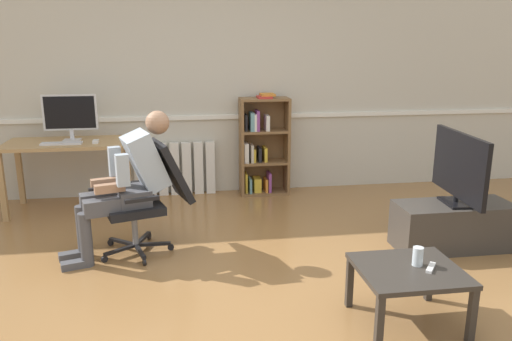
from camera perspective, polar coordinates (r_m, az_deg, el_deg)
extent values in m
plane|color=olive|center=(3.77, -0.32, -13.70)|extent=(18.00, 18.00, 0.00)
cube|color=beige|center=(5.98, -4.08, 10.31)|extent=(12.00, 0.10, 2.70)
cube|color=white|center=(5.96, -3.96, 6.14)|extent=(12.00, 0.03, 0.05)
cube|color=tan|center=(5.64, -27.08, -1.74)|extent=(0.06, 0.06, 0.72)
cube|color=tan|center=(5.38, -15.07, -1.35)|extent=(0.06, 0.06, 0.72)
cube|color=tan|center=(5.94, -14.48, 0.18)|extent=(0.06, 0.06, 0.72)
cube|color=tan|center=(6.18, -25.44, -0.24)|extent=(0.06, 0.06, 0.72)
cube|color=tan|center=(5.67, -20.95, 2.92)|extent=(1.26, 0.66, 0.04)
cube|color=silver|center=(5.72, -20.32, 3.31)|extent=(0.18, 0.14, 0.01)
cube|color=silver|center=(5.73, -20.34, 3.89)|extent=(0.04, 0.02, 0.10)
cube|color=silver|center=(5.69, -20.55, 6.27)|extent=(0.56, 0.02, 0.38)
cube|color=black|center=(5.68, -20.58, 6.25)|extent=(0.52, 0.00, 0.34)
cube|color=silver|center=(5.54, -21.40, 2.91)|extent=(0.41, 0.12, 0.02)
cube|color=white|center=(5.49, -17.90, 3.18)|extent=(0.06, 0.10, 0.03)
cube|color=brown|center=(5.88, -1.68, 2.66)|extent=(0.03, 0.28, 1.15)
cube|color=brown|center=(5.97, 3.57, 2.82)|extent=(0.03, 0.28, 1.15)
cube|color=brown|center=(6.05, 0.74, 3.01)|extent=(0.55, 0.02, 1.15)
cube|color=brown|center=(6.06, 0.94, -2.48)|extent=(0.52, 0.28, 0.03)
cube|color=brown|center=(5.96, 0.95, 0.98)|extent=(0.52, 0.28, 0.03)
cube|color=brown|center=(5.88, 0.97, 4.54)|extent=(0.52, 0.28, 0.03)
cube|color=brown|center=(5.83, 0.99, 8.18)|extent=(0.52, 0.28, 0.03)
cube|color=gold|center=(6.00, -1.19, -1.33)|extent=(0.03, 0.19, 0.23)
cube|color=white|center=(5.89, -1.18, 2.10)|extent=(0.05, 0.19, 0.23)
cube|color=black|center=(5.84, -1.22, 5.54)|extent=(0.03, 0.19, 0.19)
cube|color=#6699A3|center=(5.99, -0.69, -1.66)|extent=(0.03, 0.19, 0.18)
cube|color=beige|center=(5.89, -0.51, 2.02)|extent=(0.03, 0.19, 0.21)
cube|color=#6699A3|center=(5.82, -0.51, 5.65)|extent=(0.04, 0.19, 0.22)
cube|color=gold|center=(6.03, -0.06, -1.58)|extent=(0.05, 0.19, 0.17)
cube|color=gold|center=(5.93, -0.28, 1.81)|extent=(0.03, 0.19, 0.15)
cube|color=white|center=(5.83, -0.08, 5.58)|extent=(0.05, 0.19, 0.20)
cube|color=gold|center=(6.04, 0.32, -1.57)|extent=(0.04, 0.19, 0.17)
cube|color=black|center=(5.93, 0.36, 1.89)|extent=(0.03, 0.19, 0.17)
cube|color=#89428E|center=(5.83, 0.14, 5.77)|extent=(0.04, 0.19, 0.24)
cube|color=orange|center=(6.04, 1.12, -1.63)|extent=(0.03, 0.19, 0.15)
cube|color=gold|center=(5.95, 1.02, 1.93)|extent=(0.04, 0.19, 0.17)
cube|color=white|center=(5.85, 1.25, 5.52)|extent=(0.04, 0.19, 0.18)
cube|color=#89428E|center=(6.03, 1.50, -1.28)|extent=(0.03, 0.19, 0.23)
cube|color=red|center=(5.80, 0.98, 8.41)|extent=(0.16, 0.22, 0.02)
cube|color=orange|center=(5.85, 1.32, 8.69)|extent=(0.16, 0.22, 0.02)
cube|color=white|center=(6.04, -13.29, 0.04)|extent=(0.11, 0.08, 0.63)
cube|color=white|center=(6.03, -11.95, 0.10)|extent=(0.11, 0.08, 0.63)
cube|color=white|center=(6.02, -10.62, 0.15)|extent=(0.11, 0.08, 0.63)
cube|color=white|center=(6.01, -9.27, 0.20)|extent=(0.11, 0.08, 0.63)
cube|color=white|center=(6.01, -7.93, 0.25)|extent=(0.11, 0.08, 0.63)
cube|color=white|center=(6.02, -6.59, 0.30)|extent=(0.11, 0.08, 0.63)
cube|color=white|center=(6.02, -5.25, 0.35)|extent=(0.11, 0.08, 0.63)
cube|color=black|center=(4.38, -13.17, -9.01)|extent=(0.12, 0.30, 0.02)
cylinder|color=black|center=(4.26, -12.67, -10.23)|extent=(0.04, 0.06, 0.06)
cube|color=black|center=(4.50, -11.68, -8.26)|extent=(0.30, 0.04, 0.02)
cylinder|color=black|center=(4.51, -9.74, -8.65)|extent=(0.06, 0.02, 0.06)
cube|color=black|center=(4.64, -12.87, -7.61)|extent=(0.13, 0.30, 0.02)
cylinder|color=black|center=(4.78, -12.15, -7.38)|extent=(0.04, 0.06, 0.06)
cube|color=black|center=(4.61, -15.02, -7.90)|extent=(0.26, 0.21, 0.02)
cylinder|color=black|center=(4.72, -16.34, -7.95)|extent=(0.06, 0.05, 0.06)
cube|color=black|center=(4.45, -15.28, -8.76)|extent=(0.27, 0.20, 0.02)
cylinder|color=black|center=(4.40, -16.98, -9.69)|extent=(0.06, 0.05, 0.06)
cylinder|color=gray|center=(4.45, -13.73, -6.40)|extent=(0.05, 0.05, 0.30)
cube|color=black|center=(4.39, -13.87, -4.15)|extent=(0.58, 0.58, 0.07)
cube|color=black|center=(4.39, -9.67, 0.01)|extent=(0.41, 0.50, 0.53)
cube|color=black|center=(4.60, -14.43, -1.45)|extent=(0.28, 0.13, 0.03)
cube|color=black|center=(4.11, -12.94, -3.26)|extent=(0.28, 0.13, 0.03)
cube|color=#4C4C51|center=(4.36, -13.95, -2.84)|extent=(0.35, 0.40, 0.14)
cube|color=#A3B2C1|center=(4.31, -12.57, 1.10)|extent=(0.44, 0.43, 0.52)
sphere|color=#A87A5B|center=(4.28, -11.23, 5.42)|extent=(0.20, 0.20, 0.20)
cube|color=black|center=(4.29, -17.69, -2.00)|extent=(0.15, 0.08, 0.02)
cube|color=#4C4C51|center=(4.43, -16.85, -3.17)|extent=(0.44, 0.25, 0.13)
cylinder|color=#4C4C51|center=(4.49, -19.25, -6.63)|extent=(0.10, 0.10, 0.46)
cube|color=#4C4C51|center=(4.55, -20.30, -9.10)|extent=(0.24, 0.15, 0.06)
cube|color=#4C4C51|center=(4.24, -16.40, -3.93)|extent=(0.44, 0.25, 0.13)
cylinder|color=#4C4C51|center=(4.30, -18.91, -7.52)|extent=(0.10, 0.10, 0.46)
cube|color=#4C4C51|center=(4.37, -20.01, -10.09)|extent=(0.24, 0.15, 0.06)
cube|color=#A3B2C1|center=(4.42, -15.87, 0.97)|extent=(0.12, 0.11, 0.26)
cube|color=#A87A5B|center=(4.39, -16.87, -1.31)|extent=(0.25, 0.14, 0.07)
cube|color=#A3B2C1|center=(4.12, -15.06, 0.04)|extent=(0.12, 0.11, 0.26)
cube|color=#A87A5B|center=(4.20, -16.43, -1.95)|extent=(0.25, 0.14, 0.07)
cube|color=#3D3833|center=(4.76, 21.65, -5.91)|extent=(1.03, 0.42, 0.41)
cube|color=black|center=(4.70, 21.89, -3.43)|extent=(0.22, 0.33, 0.02)
cylinder|color=black|center=(4.69, 21.93, -3.03)|extent=(0.04, 0.04, 0.05)
cube|color=black|center=(4.61, 22.29, 0.58)|extent=(0.11, 0.92, 0.56)
cube|color=white|center=(4.62, 22.53, 0.58)|extent=(0.07, 0.86, 0.51)
cube|color=#332D28|center=(3.14, 13.95, -16.70)|extent=(0.04, 0.04, 0.36)
cube|color=#332D28|center=(3.39, 23.52, -15.04)|extent=(0.04, 0.04, 0.36)
cube|color=#332D28|center=(3.79, 19.28, -11.39)|extent=(0.04, 0.04, 0.36)
cube|color=#332D28|center=(3.57, 10.68, -12.48)|extent=(0.04, 0.04, 0.36)
cube|color=#332D28|center=(3.37, 17.15, -10.87)|extent=(0.65, 0.59, 0.03)
cylinder|color=silver|center=(3.39, 18.06, -9.34)|extent=(0.07, 0.07, 0.12)
cube|color=white|center=(3.39, 19.41, -10.46)|extent=(0.12, 0.14, 0.02)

